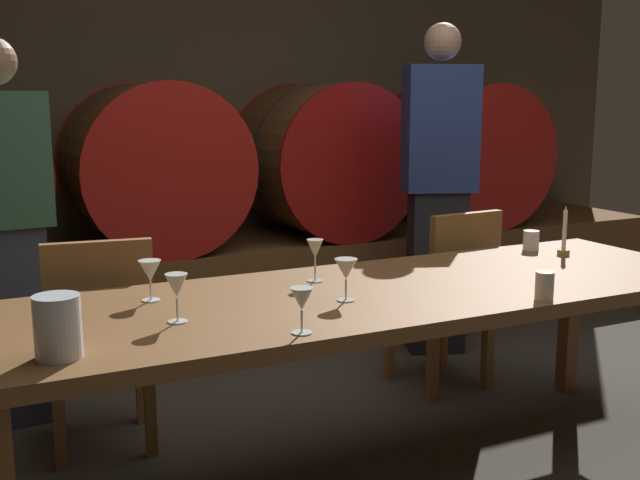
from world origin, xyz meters
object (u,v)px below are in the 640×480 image
object	(u,v)px
wine_barrel_far_right	(459,154)
chair_left	(100,335)
dining_table	(377,306)
wine_glass_center_left	(302,301)
wine_glass_center_right	(346,270)
wine_barrel_center_right	(322,159)
guest_left	(5,233)
wine_glass_right	(315,251)
wine_glass_far_left	(150,272)
chair_right	(449,291)
guest_right	(439,188)
wine_barrel_center_left	(152,166)
pitcher	(58,327)
cup_right	(531,240)
candle_center	(564,241)
wine_glass_left	(176,287)
cup_left	(544,286)

from	to	relation	value
wine_barrel_far_right	chair_left	world-z (taller)	wine_barrel_far_right
dining_table	wine_glass_center_left	xyz separation A→B (m)	(-0.46, -0.35, 0.16)
wine_barrel_far_right	wine_glass_center_right	world-z (taller)	wine_barrel_far_right
wine_barrel_center_right	guest_left	distance (m)	2.14
wine_glass_right	wine_glass_far_left	bearing A→B (deg)	-179.44
wine_barrel_center_right	wine_barrel_far_right	bearing A→B (deg)	0.00
chair_right	guest_right	world-z (taller)	guest_right
wine_barrel_far_right	wine_barrel_center_left	bearing A→B (deg)	180.00
wine_glass_far_left	wine_glass_center_right	xyz separation A→B (m)	(0.58, -0.29, 0.01)
wine_barrel_center_left	chair_left	world-z (taller)	wine_barrel_center_left
pitcher	wine_glass_right	world-z (taller)	pitcher
wine_glass_right	cup_right	world-z (taller)	wine_glass_right
wine_barrel_center_left	candle_center	world-z (taller)	wine_barrel_center_left
wine_barrel_center_left	wine_glass_far_left	bearing A→B (deg)	-104.67
wine_barrel_far_right	wine_glass_center_left	bearing A→B (deg)	-133.73
cup_right	wine_glass_far_left	bearing A→B (deg)	-176.15
wine_glass_left	wine_glass_center_left	xyz separation A→B (m)	(0.29, -0.27, -0.01)
chair_left	guest_left	bearing A→B (deg)	-52.02
wine_glass_left	wine_glass_right	distance (m)	0.67
wine_glass_right	pitcher	bearing A→B (deg)	-154.25
chair_left	wine_glass_left	world-z (taller)	wine_glass_left
cup_left	candle_center	bearing A→B (deg)	42.10
chair_right	dining_table	bearing A→B (deg)	35.22
wine_barrel_center_right	wine_glass_far_left	size ratio (longest dim) A/B	6.87
wine_glass_left	wine_glass_center_left	world-z (taller)	wine_glass_left
wine_barrel_center_right	wine_glass_center_left	xyz separation A→B (m)	(-1.26, -2.42, -0.18)
guest_right	wine_glass_left	world-z (taller)	guest_right
wine_barrel_far_right	wine_glass_far_left	bearing A→B (deg)	-144.40
wine_barrel_far_right	guest_right	bearing A→B (deg)	-131.40
wine_barrel_far_right	candle_center	world-z (taller)	wine_barrel_far_right
chair_left	wine_glass_far_left	size ratio (longest dim) A/B	6.39
pitcher	wine_glass_far_left	world-z (taller)	pitcher
candle_center	wine_glass_far_left	xyz separation A→B (m)	(-1.77, 0.04, 0.04)
chair_left	wine_glass_center_right	distance (m)	1.09
candle_center	wine_glass_center_right	xyz separation A→B (m)	(-1.19, -0.25, 0.04)
candle_center	wine_glass_left	distance (m)	1.78
wine_glass_left	chair_right	bearing A→B (deg)	25.86
dining_table	cup_right	xyz separation A→B (m)	(0.97, 0.31, 0.11)
wine_barrel_far_right	wine_glass_left	world-z (taller)	wine_barrel_far_right
candle_center	wine_glass_right	size ratio (longest dim) A/B	1.38
guest_right	wine_glass_center_left	size ratio (longest dim) A/B	13.22
cup_left	cup_right	world-z (taller)	cup_left
wine_barrel_center_left	guest_left	world-z (taller)	guest_left
chair_right	wine_glass_right	world-z (taller)	wine_glass_right
guest_right	candle_center	world-z (taller)	guest_right
wine_glass_right	candle_center	bearing A→B (deg)	-2.23
dining_table	wine_glass_left	xyz separation A→B (m)	(-0.75, -0.08, 0.17)
guest_left	pitcher	distance (m)	1.44
candle_center	cup_left	world-z (taller)	candle_center
wine_barrel_center_left	candle_center	xyz separation A→B (m)	(1.28, -1.91, -0.22)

